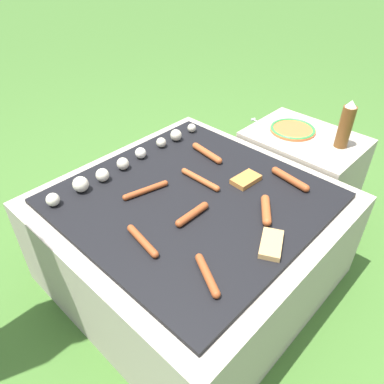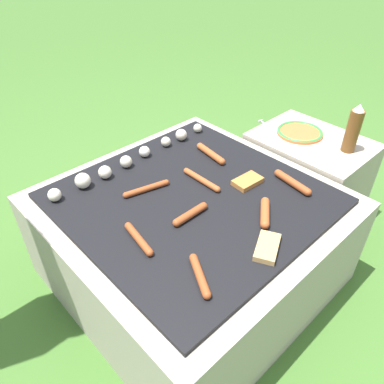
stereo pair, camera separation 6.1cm
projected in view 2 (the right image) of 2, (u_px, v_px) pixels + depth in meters
The scene contains 17 objects.
ground_plane at pixel (192, 274), 1.64m from camera, with size 14.00×14.00×0.00m, color #3D6628.
grill at pixel (192, 239), 1.51m from camera, with size 0.99×0.99×0.43m.
side_ledge at pixel (305, 178), 1.85m from camera, with size 0.39×0.52×0.43m.
sausage_back_left at pixel (190, 214), 1.28m from camera, with size 0.15×0.03×0.03m.
sausage_back_right at pixel (265, 213), 1.28m from camera, with size 0.13×0.11×0.03m.
sausage_front_center at pixel (201, 180), 1.45m from camera, with size 0.02×0.19×0.02m.
sausage_mid_left at pixel (292, 182), 1.43m from camera, with size 0.05×0.18×0.03m.
sausage_back_center at pixel (139, 239), 1.19m from camera, with size 0.05×0.17×0.02m.
sausage_front_left at pixel (146, 189), 1.40m from camera, with size 0.18×0.06×0.02m.
sausage_mid_right at pixel (200, 275), 1.07m from camera, with size 0.09×0.15×0.03m.
sausage_front_right at pixel (211, 154), 1.59m from camera, with size 0.05×0.18×0.03m.
bread_slice_left at pixel (248, 181), 1.44m from camera, with size 0.12×0.08×0.02m.
bread_slice_right at pixel (267, 247), 1.16m from camera, with size 0.14×0.12×0.02m.
mushroom_row at pixel (127, 160), 1.53m from camera, with size 0.78×0.07×0.06m.
plate_colorful at pixel (301, 132), 1.76m from camera, with size 0.21×0.21×0.02m.
condiment_bottle at pixel (353, 129), 1.58m from camera, with size 0.06×0.06×0.22m.
fork_utensil at pixel (272, 128), 1.80m from camera, with size 0.06×0.21×0.01m.
Camera 2 is at (-0.75, -0.79, 1.28)m, focal length 35.00 mm.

